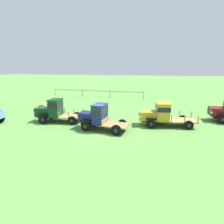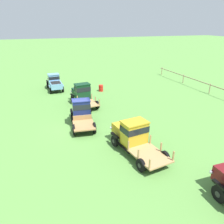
% 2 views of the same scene
% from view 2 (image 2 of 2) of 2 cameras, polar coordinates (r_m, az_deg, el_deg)
% --- Properties ---
extents(ground_plane, '(240.00, 240.00, 0.00)m').
position_cam_2_polar(ground_plane, '(19.11, -9.18, -3.98)').
color(ground_plane, '#5B9342').
extents(paddock_fence, '(17.94, 0.32, 1.28)m').
position_cam_2_polar(paddock_fence, '(32.23, 21.00, 7.55)').
color(paddock_fence, '#997F60').
rests_on(paddock_fence, ground).
extents(vintage_truck_foreground_near, '(4.65, 1.95, 2.07)m').
position_cam_2_polar(vintage_truck_foreground_near, '(30.45, -14.85, 7.64)').
color(vintage_truck_foreground_near, black).
rests_on(vintage_truck_foreground_near, ground).
extents(vintage_truck_second_in_line, '(4.98, 2.42, 2.34)m').
position_cam_2_polar(vintage_truck_second_in_line, '(24.16, -7.84, 4.74)').
color(vintage_truck_second_in_line, black).
rests_on(vintage_truck_second_in_line, ground).
extents(vintage_truck_midrow_center, '(4.66, 2.27, 2.32)m').
position_cam_2_polar(vintage_truck_midrow_center, '(19.25, -7.99, 0.13)').
color(vintage_truck_midrow_center, black).
rests_on(vintage_truck_midrow_center, ground).
extents(vintage_truck_far_side, '(5.47, 2.63, 2.22)m').
position_cam_2_polar(vintage_truck_far_side, '(15.32, 5.54, -6.02)').
color(vintage_truck_far_side, black).
rests_on(vintage_truck_far_side, ground).
extents(oil_drum_beside_row, '(0.59, 0.59, 0.82)m').
position_cam_2_polar(oil_drum_beside_row, '(28.87, -2.92, 6.25)').
color(oil_drum_beside_row, red).
rests_on(oil_drum_beside_row, ground).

